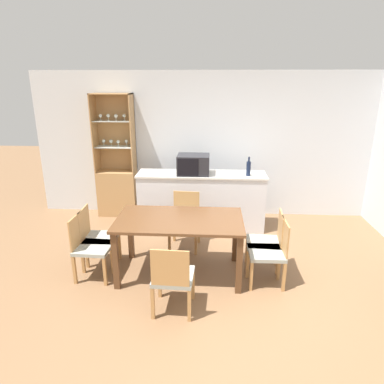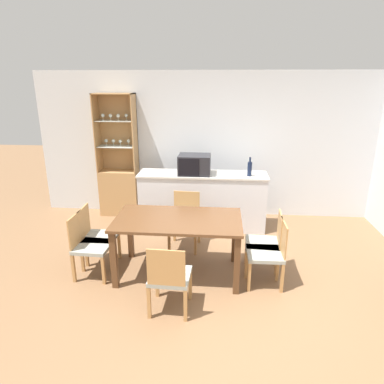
{
  "view_description": "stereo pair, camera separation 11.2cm",
  "coord_description": "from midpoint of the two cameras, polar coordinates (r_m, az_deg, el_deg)",
  "views": [
    {
      "loc": [
        -0.21,
        -3.45,
        2.4
      ],
      "look_at": [
        -0.49,
        1.19,
        0.86
      ],
      "focal_mm": 32.0,
      "sensor_mm": 36.0,
      "label": 1
    },
    {
      "loc": [
        -0.1,
        -3.44,
        2.4
      ],
      "look_at": [
        -0.49,
        1.19,
        0.86
      ],
      "focal_mm": 32.0,
      "sensor_mm": 36.0,
      "label": 2
    }
  ],
  "objects": [
    {
      "name": "dining_chair_side_right_near",
      "position": [
        4.29,
        13.36,
        -9.81
      ],
      "size": [
        0.43,
        0.43,
        0.82
      ],
      "rotation": [
        0.0,
        0.0,
        1.59
      ],
      "color": "#999E93",
      "rests_on": "ground_plane"
    },
    {
      "name": "dining_chair_head_far",
      "position": [
        5.07,
        -0.55,
        -4.78
      ],
      "size": [
        0.45,
        0.45,
        0.82
      ],
      "rotation": [
        0.0,
        0.0,
        3.07
      ],
      "color": "#999E93",
      "rests_on": "ground_plane"
    },
    {
      "name": "wine_bottle",
      "position": [
        5.5,
        10.16,
        3.87
      ],
      "size": [
        0.07,
        0.07,
        0.3
      ],
      "color": "#141E38",
      "rests_on": "kitchen_counter"
    },
    {
      "name": "wall_back",
      "position": [
        6.18,
        6.28,
        7.68
      ],
      "size": [
        6.8,
        0.06,
        2.55
      ],
      "color": "silver",
      "rests_on": "ground_plane"
    },
    {
      "name": "display_cabinet",
      "position": [
        6.39,
        -11.51,
        1.77
      ],
      "size": [
        0.69,
        0.35,
        2.18
      ],
      "color": "tan",
      "rests_on": "ground_plane"
    },
    {
      "name": "dining_chair_head_near",
      "position": [
        3.72,
        -2.91,
        -13.99
      ],
      "size": [
        0.44,
        0.44,
        0.82
      ],
      "rotation": [
        0.0,
        0.0,
        -0.04
      ],
      "color": "#999E93",
      "rests_on": "ground_plane"
    },
    {
      "name": "dining_table",
      "position": [
        4.27,
        -1.57,
        -5.75
      ],
      "size": [
        1.57,
        0.88,
        0.76
      ],
      "color": "brown",
      "rests_on": "ground_plane"
    },
    {
      "name": "dining_chair_side_left_near",
      "position": [
        4.52,
        -16.0,
        -8.55
      ],
      "size": [
        0.44,
        0.44,
        0.82
      ],
      "rotation": [
        0.0,
        0.0,
        -1.62
      ],
      "color": "#999E93",
      "rests_on": "ground_plane"
    },
    {
      "name": "dining_chair_side_right_far",
      "position": [
        4.52,
        12.9,
        -8.27
      ],
      "size": [
        0.45,
        0.45,
        0.82
      ],
      "rotation": [
        0.0,
        0.0,
        1.51
      ],
      "color": "#999E93",
      "rests_on": "ground_plane"
    },
    {
      "name": "dining_chair_side_left_far",
      "position": [
        4.74,
        -14.92,
        -7.16
      ],
      "size": [
        0.43,
        0.43,
        0.82
      ],
      "rotation": [
        0.0,
        0.0,
        -1.55
      ],
      "color": "#999E93",
      "rests_on": "ground_plane"
    },
    {
      "name": "microwave",
      "position": [
        5.52,
        0.99,
        4.6
      ],
      "size": [
        0.51,
        0.4,
        0.31
      ],
      "color": "#232328",
      "rests_on": "kitchen_counter"
    },
    {
      "name": "ground_plane",
      "position": [
        4.2,
        6.36,
        -16.7
      ],
      "size": [
        18.0,
        18.0,
        0.0
      ],
      "primitive_type": "plane",
      "color": "brown"
    },
    {
      "name": "kitchen_counter",
      "position": [
        5.73,
        2.28,
        -1.42
      ],
      "size": [
        2.1,
        0.53,
        0.94
      ],
      "color": "silver",
      "rests_on": "ground_plane"
    }
  ]
}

